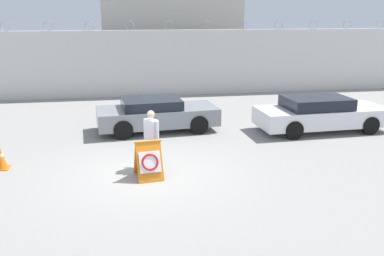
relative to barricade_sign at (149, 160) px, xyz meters
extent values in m
plane|color=gray|center=(-0.05, 0.31, -0.50)|extent=(90.00, 90.00, 0.00)
cube|color=silver|center=(-0.05, 11.46, 1.17)|extent=(36.00, 0.30, 3.35)
torus|color=gray|center=(-5.92, 11.46, 3.07)|extent=(0.47, 0.03, 0.47)
torus|color=gray|center=(-3.97, 11.46, 3.07)|extent=(0.47, 0.03, 0.47)
torus|color=gray|center=(-2.01, 11.46, 3.07)|extent=(0.47, 0.03, 0.47)
torus|color=gray|center=(-0.05, 11.46, 3.07)|extent=(0.47, 0.03, 0.47)
torus|color=gray|center=(1.90, 11.46, 3.07)|extent=(0.47, 0.03, 0.47)
torus|color=gray|center=(3.86, 11.46, 3.07)|extent=(0.47, 0.03, 0.47)
torus|color=gray|center=(5.81, 11.46, 3.07)|extent=(0.47, 0.03, 0.47)
torus|color=gray|center=(7.77, 11.46, 3.07)|extent=(0.47, 0.03, 0.47)
torus|color=gray|center=(9.72, 11.46, 3.07)|extent=(0.47, 0.03, 0.47)
torus|color=gray|center=(11.68, 11.46, 3.07)|extent=(0.47, 0.03, 0.47)
torus|color=gray|center=(13.63, 11.46, 3.07)|extent=(0.47, 0.03, 0.47)
cube|color=#B2ADA3|center=(2.42, 15.69, 2.65)|extent=(7.79, 5.43, 6.29)
cube|color=orange|center=(0.02, -0.14, -0.02)|extent=(0.72, 0.52, 0.97)
cube|color=orange|center=(-0.03, 0.26, -0.02)|extent=(0.72, 0.52, 0.97)
cube|color=orange|center=(-0.01, 0.06, 0.48)|extent=(0.71, 0.15, 0.05)
cube|color=white|center=(0.02, -0.18, 0.00)|extent=(0.58, 0.30, 0.52)
torus|color=red|center=(0.02, -0.19, 0.00)|extent=(0.47, 0.28, 0.43)
cylinder|color=black|center=(0.20, 0.72, -0.11)|extent=(0.15, 0.15, 0.78)
cylinder|color=black|center=(0.09, 0.87, -0.11)|extent=(0.15, 0.15, 0.78)
cube|color=silver|center=(0.14, 0.80, 0.59)|extent=(0.41, 0.46, 0.60)
sphere|color=#DBB293|center=(0.14, 0.80, 1.03)|extent=(0.21, 0.21, 0.21)
cylinder|color=silver|center=(0.29, 0.59, 0.60)|extent=(0.09, 0.09, 0.57)
cylinder|color=silver|center=(0.08, 1.06, 0.57)|extent=(0.32, 0.26, 0.56)
cube|color=orange|center=(-4.04, 1.36, -0.48)|extent=(0.41, 0.41, 0.03)
cone|color=orange|center=(-4.04, 1.36, -0.14)|extent=(0.35, 0.35, 0.66)
cylinder|color=white|center=(-4.04, 1.36, -0.11)|extent=(0.18, 0.18, 0.09)
cylinder|color=black|center=(1.92, 5.63, -0.16)|extent=(0.69, 0.26, 0.67)
cylinder|color=black|center=(2.07, 3.89, -0.16)|extent=(0.69, 0.26, 0.67)
cylinder|color=black|center=(-0.76, 5.40, -0.16)|extent=(0.69, 0.26, 0.67)
cylinder|color=black|center=(-0.62, 3.66, -0.16)|extent=(0.69, 0.26, 0.67)
cube|color=gray|center=(0.65, 4.64, 0.05)|extent=(4.49, 2.22, 0.62)
cube|color=black|center=(0.44, 4.62, 0.53)|extent=(2.22, 1.84, 0.34)
cylinder|color=black|center=(8.03, 4.52, -0.17)|extent=(0.66, 0.23, 0.65)
cylinder|color=black|center=(8.11, 2.81, -0.17)|extent=(0.66, 0.23, 0.65)
cylinder|color=black|center=(5.09, 4.39, -0.17)|extent=(0.66, 0.23, 0.65)
cylinder|color=black|center=(5.17, 2.68, -0.17)|extent=(0.66, 0.23, 0.65)
cube|color=silver|center=(6.60, 3.60, 0.04)|extent=(4.82, 2.02, 0.63)
cube|color=black|center=(6.36, 3.59, 0.56)|extent=(2.35, 1.73, 0.41)
camera|label=1|loc=(-0.66, -10.66, 3.78)|focal=40.00mm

